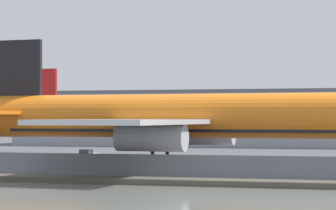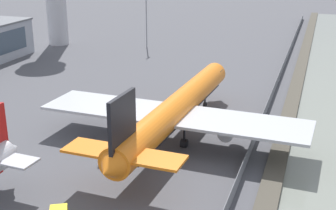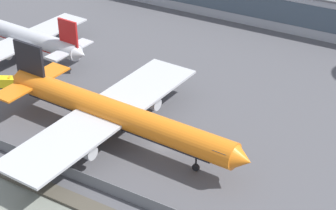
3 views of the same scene
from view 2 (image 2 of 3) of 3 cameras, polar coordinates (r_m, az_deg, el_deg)
ground_plane at (r=91.30m, az=1.12°, el=-1.93°), size 500.00×500.00×0.00m
shoreline_seawall at (r=87.79m, az=14.02°, el=-3.24°), size 320.00×3.00×0.50m
perimeter_fence at (r=87.82m, az=11.15°, el=-2.39°), size 280.00×0.10×2.27m
cargo_jet_orange at (r=80.84m, az=0.95°, el=-0.60°), size 53.93×46.69×14.50m
baggage_tug at (r=73.53m, az=-7.17°, el=-6.85°), size 2.15×3.44×1.80m
apron_light_mast_apron_west at (r=154.67m, az=-2.67°, el=11.31°), size 3.20×0.40×20.90m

